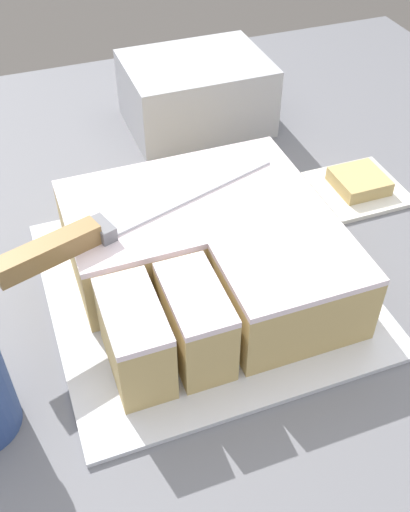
{
  "coord_description": "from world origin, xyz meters",
  "views": [
    {
      "loc": [
        -0.09,
        -0.5,
        1.4
      ],
      "look_at": [
        0.07,
        -0.06,
        0.96
      ],
      "focal_mm": 42.0,
      "sensor_mm": 36.0,
      "label": 1
    }
  ],
  "objects_px": {
    "cake": "(207,253)",
    "knife": "(92,234)",
    "storage_box": "(196,93)",
    "cake_board": "(205,285)",
    "brownie": "(359,181)"
  },
  "relations": [
    {
      "from": "cake_board",
      "to": "brownie",
      "type": "height_order",
      "value": "brownie"
    },
    {
      "from": "brownie",
      "to": "storage_box",
      "type": "relative_size",
      "value": 0.31
    },
    {
      "from": "cake_board",
      "to": "brownie",
      "type": "xyz_separation_m",
      "value": [
        0.26,
        0.1,
        0.01
      ]
    },
    {
      "from": "cake",
      "to": "knife",
      "type": "xyz_separation_m",
      "value": [
        -0.12,
        0.02,
        0.05
      ]
    },
    {
      "from": "cake",
      "to": "brownie",
      "type": "xyz_separation_m",
      "value": [
        0.25,
        0.1,
        -0.03
      ]
    },
    {
      "from": "cake_board",
      "to": "cake",
      "type": "xyz_separation_m",
      "value": [
        0.0,
        0.0,
        0.05
      ]
    },
    {
      "from": "cake",
      "to": "storage_box",
      "type": "relative_size",
      "value": 1.3
    },
    {
      "from": "cake_board",
      "to": "cake",
      "type": "relative_size",
      "value": 1.27
    },
    {
      "from": "cake_board",
      "to": "cake",
      "type": "bearing_deg",
      "value": 43.74
    },
    {
      "from": "knife",
      "to": "storage_box",
      "type": "xyz_separation_m",
      "value": [
        0.22,
        0.32,
        -0.05
      ]
    },
    {
      "from": "brownie",
      "to": "knife",
      "type": "bearing_deg",
      "value": -167.62
    },
    {
      "from": "cake",
      "to": "storage_box",
      "type": "distance_m",
      "value": 0.35
    },
    {
      "from": "knife",
      "to": "brownie",
      "type": "relative_size",
      "value": 4.94
    },
    {
      "from": "cake_board",
      "to": "knife",
      "type": "height_order",
      "value": "knife"
    },
    {
      "from": "cake",
      "to": "knife",
      "type": "bearing_deg",
      "value": 172.63
    }
  ]
}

